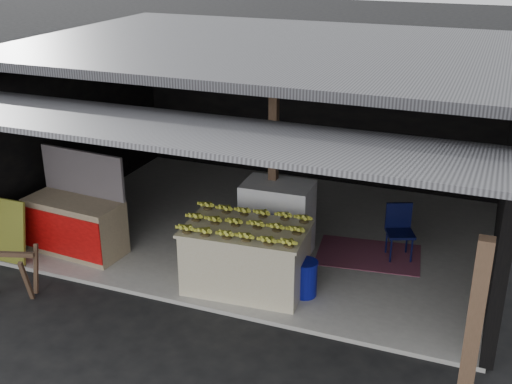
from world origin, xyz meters
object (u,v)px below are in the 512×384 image
at_px(neighbor_stall, 76,223).
at_px(plastic_chair, 399,226).
at_px(white_crate, 277,219).
at_px(sawhorse, 11,269).
at_px(banana_table, 246,258).
at_px(water_barrel, 305,279).

height_order(neighbor_stall, plastic_chair, neighbor_stall).
xyz_separation_m(white_crate, plastic_chair, (1.68, 0.58, -0.08)).
relative_size(neighbor_stall, sawhorse, 2.05).
height_order(banana_table, water_barrel, banana_table).
bearing_deg(sawhorse, water_barrel, 2.65).
height_order(white_crate, neighbor_stall, neighbor_stall).
xyz_separation_m(banana_table, neighbor_stall, (-2.75, 0.06, 0.01)).
height_order(banana_table, white_crate, white_crate).
distance_m(neighbor_stall, sawhorse, 1.32).
distance_m(water_barrel, plastic_chair, 1.84).
bearing_deg(sawhorse, banana_table, 6.03).
relative_size(banana_table, water_barrel, 3.61).
distance_m(white_crate, sawhorse, 3.72).
bearing_deg(banana_table, water_barrel, 3.20).
distance_m(sawhorse, plastic_chair, 5.42).
relative_size(neighbor_stall, water_barrel, 3.24).
xyz_separation_m(banana_table, water_barrel, (0.79, 0.10, -0.21)).
height_order(sawhorse, plastic_chair, plastic_chair).
relative_size(banana_table, neighbor_stall, 1.11).
distance_m(neighbor_stall, water_barrel, 3.56).
relative_size(white_crate, neighbor_stall, 0.74).
bearing_deg(neighbor_stall, plastic_chair, 24.35).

